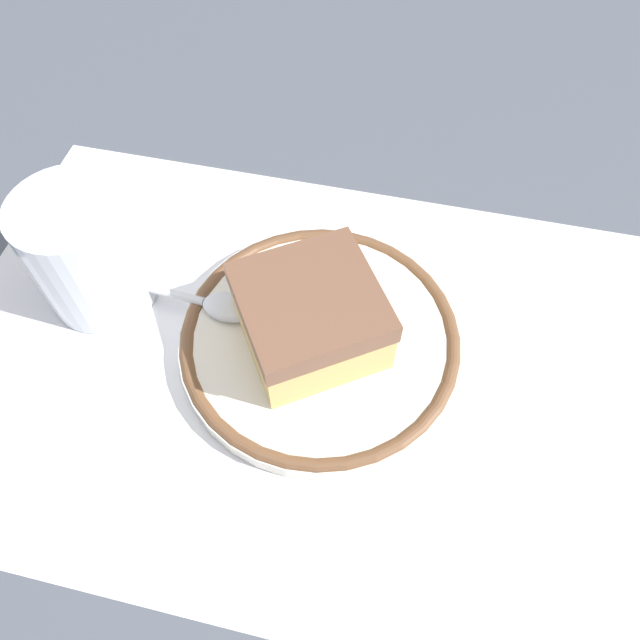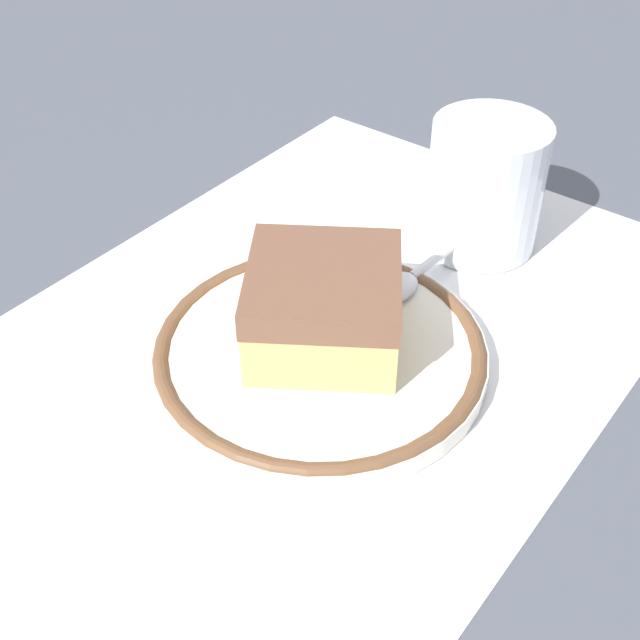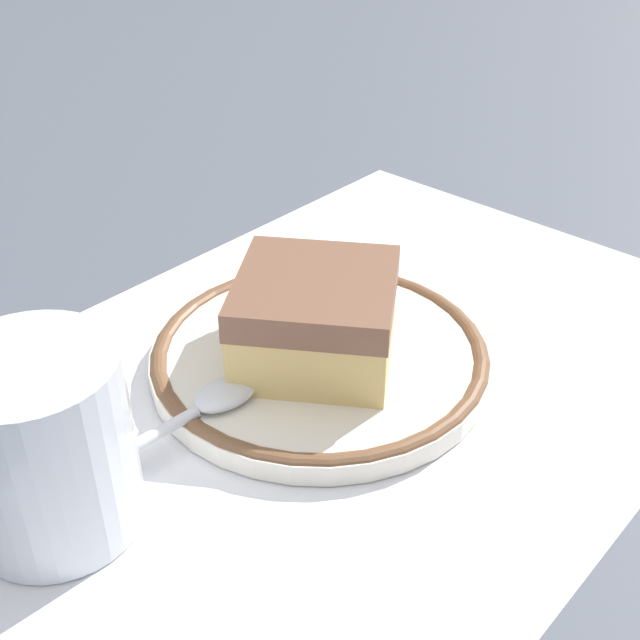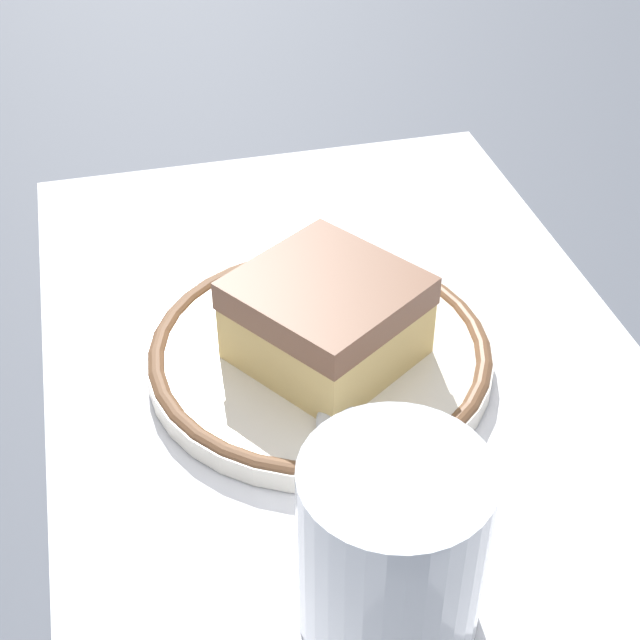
# 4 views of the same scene
# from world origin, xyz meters

# --- Properties ---
(ground_plane) EXTENTS (2.40, 2.40, 0.00)m
(ground_plane) POSITION_xyz_m (0.00, 0.00, 0.00)
(ground_plane) COLOR #4C515B
(placemat) EXTENTS (0.51, 0.34, 0.00)m
(placemat) POSITION_xyz_m (0.00, 0.00, 0.00)
(placemat) COLOR white
(placemat) RESTS_ON ground_plane
(plate) EXTENTS (0.19, 0.19, 0.01)m
(plate) POSITION_xyz_m (-0.01, -0.02, 0.01)
(plate) COLOR silver
(plate) RESTS_ON placemat
(cake_slice) EXTENTS (0.12, 0.12, 0.05)m
(cake_slice) POSITION_xyz_m (-0.00, -0.01, 0.04)
(cake_slice) COLOR #DBB76B
(cake_slice) RESTS_ON plate
(spoon) EXTENTS (0.15, 0.03, 0.01)m
(spoon) POSITION_xyz_m (0.09, -0.02, 0.02)
(spoon) COLOR silver
(spoon) RESTS_ON plate
(cup) EXTENTS (0.08, 0.08, 0.09)m
(cup) POSITION_xyz_m (0.16, -0.03, 0.04)
(cup) COLOR silver
(cup) RESTS_ON placemat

